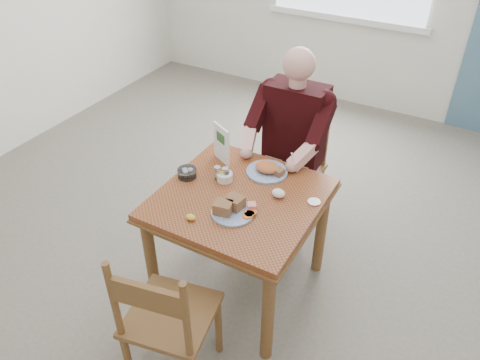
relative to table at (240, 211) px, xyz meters
The scene contains 14 objects.
floor 0.64m from the table, ahead, with size 6.00×6.00×0.00m, color #625B4F.
lemon_wedge 0.36m from the table, 112.22° to the right, with size 0.06×0.04×0.03m, color gold.
napkin 0.26m from the table, 26.87° to the left, with size 0.08×0.06×0.05m, color white.
metal_dish 0.44m from the table, 20.51° to the left, with size 0.07×0.07×0.01m, color silver.
table is the anchor object (origin of this frame).
chair_far 0.81m from the table, 90.00° to the left, with size 0.42×0.42×0.95m.
chair_near 0.77m from the table, 89.49° to the right, with size 0.49×0.49×0.95m.
diner 0.73m from the table, 90.00° to the left, with size 0.53×0.56×1.39m.
near_plate 0.21m from the table, 77.34° to the right, with size 0.26×0.25×0.08m.
far_plate 0.32m from the table, 82.30° to the left, with size 0.31×0.31×0.07m.
caddy 0.23m from the table, 150.03° to the left, with size 0.11×0.11×0.07m.
shakers 0.25m from the table, 153.65° to the left, with size 0.10×0.06×0.09m.
creamer 0.40m from the table, behind, with size 0.13×0.13×0.05m.
menu 0.45m from the table, 136.64° to the left, with size 0.16×0.09×0.25m.
Camera 1 is at (1.04, -1.86, 2.40)m, focal length 35.00 mm.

